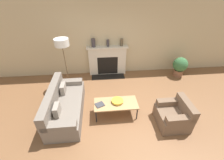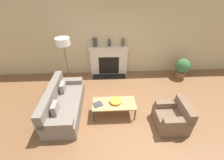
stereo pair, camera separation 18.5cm
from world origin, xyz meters
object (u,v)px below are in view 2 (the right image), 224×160
mantel_vase_center_right (123,42)px  potted_plant (182,67)px  mantel_vase_left (95,43)px  mantel_vase_center_left (109,43)px  bowl (116,101)px  floor_lamp (63,45)px  coffee_table (114,104)px  couch (63,104)px  fireplace (109,61)px  book (98,104)px  armchair_near (173,117)px

mantel_vase_center_right → potted_plant: size_ratio=0.35×
mantel_vase_left → mantel_vase_center_left: mantel_vase_left is taller
mantel_vase_center_right → potted_plant: mantel_vase_center_right is taller
bowl → floor_lamp: 2.43m
bowl → mantel_vase_center_right: (0.43, 2.28, 0.84)m
coffee_table → mantel_vase_center_right: size_ratio=4.35×
couch → mantel_vase_center_left: size_ratio=7.87×
coffee_table → potted_plant: potted_plant is taller
fireplace → book: bearing=-99.1°
couch → mantel_vase_center_right: 3.02m
bowl → potted_plant: potted_plant is taller
bowl → mantel_vase_center_left: bearing=92.1°
armchair_near → floor_lamp: 3.82m
couch → coffee_table: 1.44m
armchair_near → couch: bearing=-102.4°
coffee_table → mantel_vase_left: size_ratio=3.84×
couch → coffee_table: bearing=-97.4°
book → mantel_vase_center_left: size_ratio=1.13×
mantel_vase_left → mantel_vase_center_left: 0.53m
armchair_near → book: bearing=-102.3°
bowl → floor_lamp: floor_lamp is taller
fireplace → mantel_vase_center_right: 0.91m
fireplace → potted_plant: fireplace is taller
armchair_near → mantel_vase_left: bearing=-143.5°
couch → mantel_vase_center_right: bearing=-41.8°
couch → mantel_vase_left: mantel_vase_left is taller
fireplace → mantel_vase_center_left: (0.03, 0.01, 0.72)m
coffee_table → mantel_vase_center_left: 2.48m
bowl → potted_plant: size_ratio=0.41×
armchair_near → bowl: bearing=-108.7°
fireplace → couch: fireplace is taller
mantel_vase_center_left → floor_lamp: bearing=-153.4°
coffee_table → armchair_near: bearing=-17.0°
couch → fireplace: bearing=-32.8°
couch → armchair_near: size_ratio=2.47×
mantel_vase_center_left → mantel_vase_center_right: 0.51m
fireplace → mantel_vase_center_left: bearing=26.9°
potted_plant → armchair_near: bearing=-118.5°
mantel_vase_center_right → coffee_table: bearing=-101.5°
fireplace → book: 2.36m
mantel_vase_center_left → couch: bearing=-123.1°
bowl → mantel_vase_center_left: (-0.08, 2.28, 0.83)m
armchair_near → floor_lamp: floor_lamp is taller
potted_plant → mantel_vase_center_left: bearing=170.9°
couch → floor_lamp: (-0.09, 1.38, 1.21)m
floor_lamp → potted_plant: floor_lamp is taller
couch → potted_plant: 4.49m
couch → book: 1.02m
coffee_table → floor_lamp: bearing=134.0°
fireplace → couch: (-1.36, -2.11, -0.27)m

